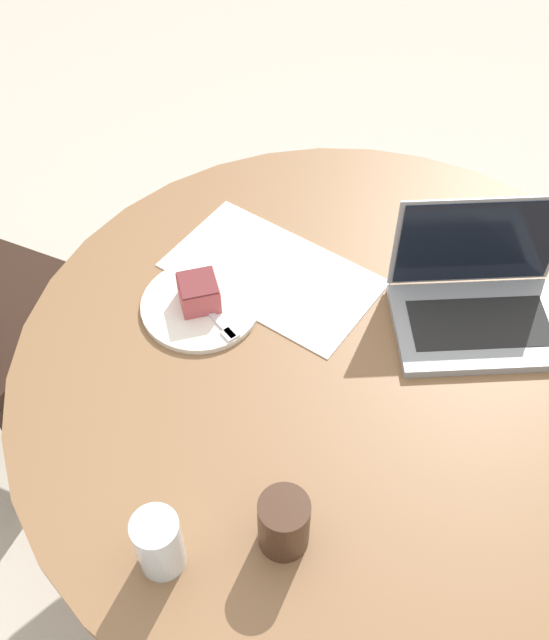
{
  "coord_description": "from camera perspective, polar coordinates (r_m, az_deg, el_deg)",
  "views": [
    {
      "loc": [
        -0.42,
        0.69,
        1.83
      ],
      "look_at": [
        0.15,
        0.04,
        0.78
      ],
      "focal_mm": 42.0,
      "sensor_mm": 36.0,
      "label": 1
    }
  ],
  "objects": [
    {
      "name": "dining_table",
      "position": [
        1.48,
        5.52,
        -6.43
      ],
      "size": [
        1.24,
        1.24,
        0.74
      ],
      "color": "brown",
      "rests_on": "ground_plane"
    },
    {
      "name": "fork",
      "position": [
        1.4,
        -4.66,
        0.3
      ],
      "size": [
        0.17,
        0.05,
        0.0
      ],
      "rotation": [
        0.0,
        0.0,
        2.95
      ],
      "color": "silver",
      "rests_on": "plate"
    },
    {
      "name": "plate",
      "position": [
        1.44,
        -5.64,
        1.15
      ],
      "size": [
        0.23,
        0.23,
        0.01
      ],
      "color": "silver",
      "rests_on": "dining_table"
    },
    {
      "name": "ground_plane",
      "position": [
        2.0,
        4.2,
        -15.83
      ],
      "size": [
        12.0,
        12.0,
        0.0
      ],
      "primitive_type": "plane",
      "color": "#B7AD9E"
    },
    {
      "name": "water_glass",
      "position": [
        1.13,
        -8.8,
        -16.46
      ],
      "size": [
        0.07,
        0.07,
        0.12
      ],
      "color": "silver",
      "rests_on": "dining_table"
    },
    {
      "name": "laptop",
      "position": [
        1.44,
        15.28,
        1.31
      ],
      "size": [
        0.37,
        0.37,
        0.23
      ],
      "rotation": [
        0.0,
        0.0,
        7.06
      ],
      "color": "gray",
      "rests_on": "dining_table"
    },
    {
      "name": "cake_slice",
      "position": [
        1.41,
        -5.8,
        2.1
      ],
      "size": [
        0.1,
        0.1,
        0.06
      ],
      "rotation": [
        0.0,
        0.0,
        5.7
      ],
      "color": "#B74C51",
      "rests_on": "plate"
    },
    {
      "name": "coffee_glass",
      "position": [
        1.14,
        0.71,
        -15.23
      ],
      "size": [
        0.08,
        0.08,
        0.11
      ],
      "color": "#3D2619",
      "rests_on": "dining_table"
    },
    {
      "name": "paper_document",
      "position": [
        1.49,
        -0.18,
        3.57
      ],
      "size": [
        0.43,
        0.28,
        0.0
      ],
      "rotation": [
        0.0,
        0.0,
        0.11
      ],
      "color": "white",
      "rests_on": "dining_table"
    }
  ]
}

